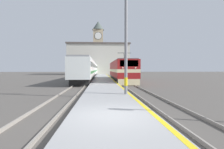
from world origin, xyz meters
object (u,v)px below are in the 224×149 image
object	(u,v)px
catenary_mast	(127,37)
clock_tower	(98,46)
locomotive_train	(121,71)
passenger_train	(91,69)

from	to	relation	value
catenary_mast	clock_tower	bearing A→B (deg)	92.47
catenary_mast	locomotive_train	bearing A→B (deg)	84.60
passenger_train	catenary_mast	bearing A→B (deg)	-82.71
passenger_train	clock_tower	size ratio (longest dim) A/B	2.36
locomotive_train	catenary_mast	xyz separation A→B (m)	(-1.66, -17.57, 2.57)
passenger_train	clock_tower	distance (m)	31.87
catenary_mast	clock_tower	size ratio (longest dim) A/B	0.35
passenger_train	locomotive_train	bearing A→B (deg)	-70.80
locomotive_train	passenger_train	distance (m)	18.79
passenger_train	catenary_mast	xyz separation A→B (m)	(4.52, -35.32, 2.36)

